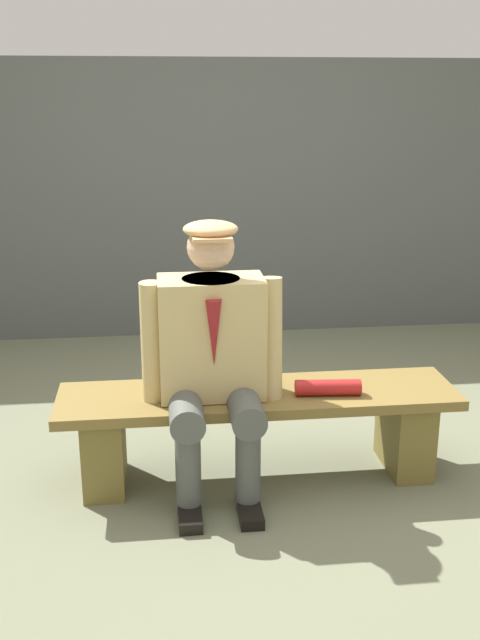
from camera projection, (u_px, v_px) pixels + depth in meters
ground_plane at (258, 475)px, 3.56m from camera, size 30.00×30.00×0.00m
bench at (258, 421)px, 3.47m from camera, size 1.84×0.44×0.43m
seated_man at (213, 350)px, 3.28m from camera, size 0.63×0.61×1.23m
rolled_magazine at (328, 387)px, 3.38m from camera, size 0.30×0.10×0.07m
stadium_wall at (215, 200)px, 5.49m from camera, size 12.00×0.24×1.98m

